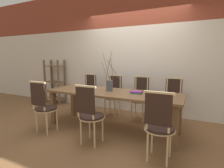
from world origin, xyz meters
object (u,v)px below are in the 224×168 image
object	(u,v)px
dining_table	(112,96)
vase_centerpiece	(109,85)
chair_far_center	(140,97)
shelving_rack	(55,82)
book_stack	(136,92)
chair_near_center	(159,124)

from	to	relation	value
dining_table	vase_centerpiece	xyz separation A→B (m)	(-0.08, 0.05, 0.22)
vase_centerpiece	chair_far_center	bearing A→B (deg)	58.58
chair_far_center	vase_centerpiece	distance (m)	0.87
vase_centerpiece	shelving_rack	distance (m)	2.57
chair_far_center	book_stack	world-z (taller)	chair_far_center
chair_near_center	book_stack	size ratio (longest dim) A/B	4.32
book_stack	shelving_rack	distance (m)	3.07
shelving_rack	book_stack	bearing A→B (deg)	-18.24
dining_table	shelving_rack	xyz separation A→B (m)	(-2.45, 1.03, 0.01)
chair_near_center	vase_centerpiece	world-z (taller)	vase_centerpiece
chair_far_center	shelving_rack	world-z (taller)	shelving_rack
vase_centerpiece	shelving_rack	world-z (taller)	vase_centerpiece
chair_far_center	book_stack	size ratio (longest dim) A/B	4.32
vase_centerpiece	shelving_rack	xyz separation A→B (m)	(-2.37, 0.97, -0.20)
vase_centerpiece	book_stack	xyz separation A→B (m)	(0.55, 0.01, -0.10)
chair_far_center	shelving_rack	size ratio (longest dim) A/B	0.74
chair_near_center	shelving_rack	world-z (taller)	shelving_rack
chair_near_center	book_stack	distance (m)	1.01
chair_near_center	vase_centerpiece	xyz separation A→B (m)	(-1.13, 0.78, 0.34)
chair_far_center	shelving_rack	distance (m)	2.80
chair_near_center	book_stack	world-z (taller)	chair_near_center
chair_near_center	vase_centerpiece	distance (m)	1.42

